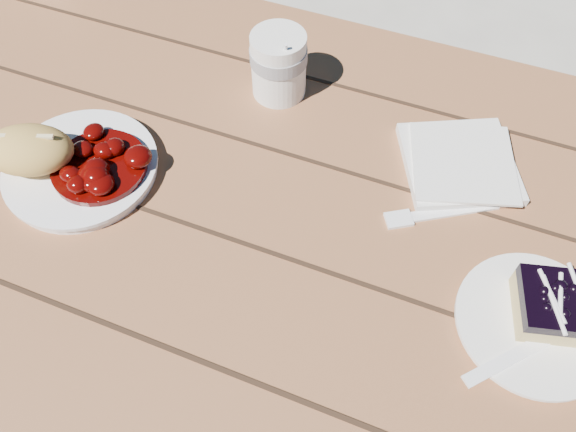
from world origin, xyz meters
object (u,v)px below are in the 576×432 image
(bread_roll, at_px, (29,150))
(coffee_cup, at_px, (279,65))
(main_plate, at_px, (82,169))
(blueberry_cake, at_px, (553,305))
(dessert_plate, at_px, (534,323))
(picnic_table, at_px, (358,286))

(bread_roll, xyz_separation_m, coffee_cup, (0.25, 0.27, 0.00))
(coffee_cup, bearing_deg, main_plate, -127.68)
(main_plate, distance_m, blueberry_cake, 0.63)
(dessert_plate, height_order, blueberry_cake, blueberry_cake)
(blueberry_cake, xyz_separation_m, coffee_cup, (-0.43, 0.24, 0.02))
(coffee_cup, bearing_deg, dessert_plate, -31.00)
(blueberry_cake, height_order, coffee_cup, coffee_cup)
(dessert_plate, bearing_deg, main_plate, 179.77)
(main_plate, bearing_deg, coffee_cup, 52.32)
(picnic_table, bearing_deg, blueberry_cake, -10.88)
(picnic_table, height_order, dessert_plate, dessert_plate)
(bread_roll, bearing_deg, dessert_plate, 1.50)
(picnic_table, xyz_separation_m, coffee_cup, (-0.21, 0.20, 0.21))
(picnic_table, xyz_separation_m, blueberry_cake, (0.23, -0.04, 0.19))
(picnic_table, height_order, coffee_cup, coffee_cup)
(bread_roll, height_order, coffee_cup, coffee_cup)
(picnic_table, bearing_deg, main_plate, -172.08)
(dessert_plate, xyz_separation_m, blueberry_cake, (0.01, 0.01, 0.03))
(picnic_table, xyz_separation_m, bread_roll, (-0.46, -0.08, 0.21))
(picnic_table, relative_size, main_plate, 9.71)
(bread_roll, xyz_separation_m, dessert_plate, (0.67, 0.02, -0.04))
(main_plate, bearing_deg, dessert_plate, -0.23)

